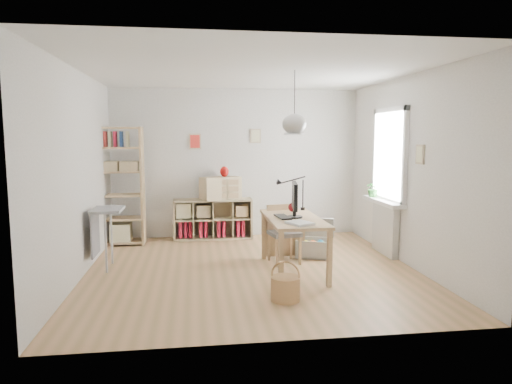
{
  "coord_description": "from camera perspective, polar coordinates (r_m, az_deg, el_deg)",
  "views": [
    {
      "loc": [
        -0.76,
        -6.1,
        1.83
      ],
      "look_at": [
        0.1,
        0.3,
        1.05
      ],
      "focal_mm": 32.0,
      "sensor_mm": 36.0,
      "label": 1
    }
  ],
  "objects": [
    {
      "name": "monitor",
      "position": [
        6.14,
        4.86,
        -0.76
      ],
      "size": [
        0.22,
        0.54,
        0.47
      ],
      "rotation": [
        0.0,
        0.0,
        -0.16
      ],
      "color": "black",
      "rests_on": "desk"
    },
    {
      "name": "window_unit",
      "position": [
        7.34,
        16.39,
        4.42
      ],
      "size": [
        0.07,
        1.16,
        1.46
      ],
      "color": "white",
      "rests_on": "ground"
    },
    {
      "name": "side_table",
      "position": [
        6.68,
        -18.59,
        -3.5
      ],
      "size": [
        0.4,
        0.55,
        0.85
      ],
      "color": "gray",
      "rests_on": "ground"
    },
    {
      "name": "desk",
      "position": [
        6.21,
        4.69,
        -4.04
      ],
      "size": [
        0.7,
        1.5,
        0.75
      ],
      "color": "tan",
      "rests_on": "ground"
    },
    {
      "name": "radiator",
      "position": [
        7.46,
        15.84,
        -4.43
      ],
      "size": [
        0.1,
        0.8,
        0.8
      ],
      "primitive_type": "cube",
      "color": "silver",
      "rests_on": "ground"
    },
    {
      "name": "drawer_chest",
      "position": [
        8.21,
        -4.46,
        0.5
      ],
      "size": [
        0.77,
        0.58,
        0.4
      ],
      "primitive_type": "cube",
      "rotation": [
        0.0,
        0.0,
        0.43
      ],
      "color": "tan",
      "rests_on": "cube_shelf"
    },
    {
      "name": "storage_chest",
      "position": [
        7.15,
        7.39,
        -6.49
      ],
      "size": [
        0.72,
        0.76,
        0.57
      ],
      "rotation": [
        0.0,
        0.0,
        -0.38
      ],
      "color": "#B8B8B3",
      "rests_on": "ground"
    },
    {
      "name": "potted_plant",
      "position": [
        7.67,
        14.47,
        0.46
      ],
      "size": [
        0.26,
        0.22,
        0.28
      ],
      "primitive_type": "imported",
      "rotation": [
        0.0,
        0.0,
        0.0
      ],
      "color": "#235B22",
      "rests_on": "windowsill"
    },
    {
      "name": "wicker_basket",
      "position": [
        5.25,
        3.7,
        -11.82
      ],
      "size": [
        0.33,
        0.33,
        0.46
      ],
      "rotation": [
        0.0,
        0.0,
        -0.38
      ],
      "color": "#A3734A",
      "rests_on": "ground"
    },
    {
      "name": "chair",
      "position": [
        6.71,
        3.39,
        -4.75
      ],
      "size": [
        0.47,
        0.47,
        0.84
      ],
      "rotation": [
        0.0,
        0.0,
        0.17
      ],
      "color": "gray",
      "rests_on": "ground"
    },
    {
      "name": "paper_tray",
      "position": [
        5.71,
        5.48,
        -3.9
      ],
      "size": [
        0.35,
        0.39,
        0.03
      ],
      "primitive_type": "cube",
      "rotation": [
        0.0,
        0.0,
        0.43
      ],
      "color": "white",
      "rests_on": "desk"
    },
    {
      "name": "yarn_ball",
      "position": [
        6.64,
        4.62,
        -1.91
      ],
      "size": [
        0.13,
        0.13,
        0.13
      ],
      "primitive_type": "sphere",
      "color": "#43090C",
      "rests_on": "desk"
    },
    {
      "name": "red_vase",
      "position": [
        8.18,
        -3.97,
        2.56
      ],
      "size": [
        0.16,
        0.16,
        0.19
      ],
      "primitive_type": "ellipsoid",
      "color": "#9A0E0C",
      "rests_on": "drawer_chest"
    },
    {
      "name": "ground",
      "position": [
        6.42,
        -0.53,
        -9.69
      ],
      "size": [
        4.5,
        4.5,
        0.0
      ],
      "primitive_type": "plane",
      "color": "tan",
      "rests_on": "ground"
    },
    {
      "name": "task_lamp",
      "position": [
        6.67,
        4.17,
        0.38
      ],
      "size": [
        0.45,
        0.17,
        0.48
      ],
      "color": "black",
      "rests_on": "desk"
    },
    {
      "name": "room_shell",
      "position": [
        6.1,
        4.81,
        8.46
      ],
      "size": [
        4.5,
        4.5,
        4.5
      ],
      "color": "white",
      "rests_on": "ground"
    },
    {
      "name": "cube_shelf",
      "position": [
        8.33,
        -5.56,
        -3.74
      ],
      "size": [
        1.4,
        0.38,
        0.72
      ],
      "color": "tan",
      "rests_on": "ground"
    },
    {
      "name": "tall_bookshelf",
      "position": [
        8.04,
        -16.76,
        1.3
      ],
      "size": [
        0.8,
        0.38,
        2.0
      ],
      "color": "tan",
      "rests_on": "ground"
    },
    {
      "name": "windowsill",
      "position": [
        7.37,
        15.59,
        -1.16
      ],
      "size": [
        0.22,
        1.2,
        0.06
      ],
      "primitive_type": "cube",
      "color": "white",
      "rests_on": "radiator"
    },
    {
      "name": "keyboard",
      "position": [
        6.18,
        3.37,
        -3.11
      ],
      "size": [
        0.19,
        0.4,
        0.02
      ],
      "primitive_type": "cube",
      "rotation": [
        0.0,
        0.0,
        0.1
      ],
      "color": "black",
      "rests_on": "desk"
    }
  ]
}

